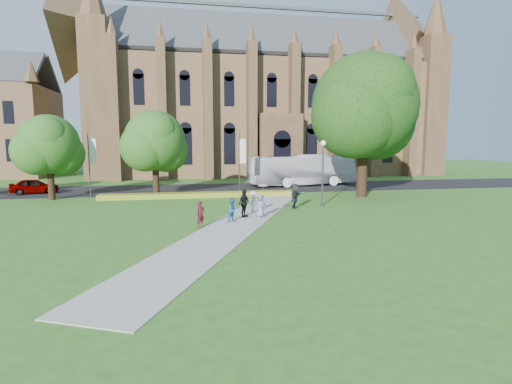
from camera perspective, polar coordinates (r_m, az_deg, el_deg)
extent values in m
plane|color=#2D5F1C|center=(24.61, -2.04, -4.83)|extent=(160.00, 160.00, 0.00)
cube|color=black|center=(44.25, -5.82, 0.51)|extent=(160.00, 10.00, 0.02)
cube|color=#B2B2A8|center=(25.58, -2.37, -4.32)|extent=(15.58, 28.54, 0.04)
cube|color=#A99621|center=(37.37, -8.04, -0.42)|extent=(18.00, 1.40, 0.45)
cube|color=brown|center=(65.32, 1.55, 10.14)|extent=(52.00, 16.00, 17.00)
cube|color=brown|center=(58.13, -21.78, 11.99)|extent=(3.50, 3.50, 21.00)
cube|color=brown|center=(68.56, 23.75, 11.08)|extent=(3.50, 3.50, 21.00)
cone|color=brown|center=(71.04, 24.37, 22.40)|extent=(3.60, 3.60, 7.00)
cube|color=brown|center=(56.46, 3.44, 6.54)|extent=(6.00, 2.50, 9.00)
cylinder|color=#38383D|center=(32.36, 9.49, 2.26)|extent=(0.14, 0.14, 4.80)
sphere|color=white|center=(32.25, 9.58, 6.91)|extent=(0.44, 0.44, 0.44)
cylinder|color=#38383D|center=(32.64, 9.40, -1.81)|extent=(0.36, 0.36, 0.15)
cylinder|color=#332114|center=(38.57, 14.96, 4.23)|extent=(0.96, 0.96, 6.60)
sphere|color=black|center=(38.67, 15.21, 11.80)|extent=(9.60, 9.60, 9.60)
cylinder|color=#332114|center=(39.66, -27.26, 1.76)|extent=(0.56, 0.56, 3.85)
sphere|color=#1A4A16|center=(39.53, -27.50, 6.06)|extent=(5.20, 5.20, 5.20)
cylinder|color=#332114|center=(38.52, -14.13, 2.41)|extent=(0.60, 0.60, 4.12)
sphere|color=#1A4A16|center=(38.40, -14.27, 7.16)|extent=(5.60, 5.60, 5.60)
cylinder|color=#38383D|center=(39.46, -2.40, 4.09)|extent=(0.10, 0.10, 6.00)
cube|color=white|center=(39.46, -1.91, 5.84)|extent=(0.60, 0.02, 2.40)
cylinder|color=#38383D|center=(39.99, -22.73, 3.59)|extent=(0.10, 0.10, 6.00)
cube|color=white|center=(39.87, -22.32, 5.32)|extent=(0.60, 0.02, 2.40)
imported|color=silver|center=(47.08, 6.61, 3.13)|extent=(13.32, 5.04, 3.62)
imported|color=gray|center=(45.15, -29.11, 0.73)|extent=(4.62, 2.61, 1.48)
imported|color=#4C111E|center=(23.98, -7.95, -3.18)|extent=(0.69, 0.66, 1.59)
imported|color=#1A5986|center=(25.51, -3.31, -2.56)|extent=(0.94, 0.90, 1.53)
imported|color=silver|center=(28.70, -0.37, -1.43)|extent=(1.13, 1.11, 1.56)
imported|color=black|center=(27.01, -1.72, -1.60)|extent=(1.09, 1.15, 1.91)
imported|color=slate|center=(26.96, 0.67, -1.96)|extent=(0.89, 0.72, 1.59)
imported|color=#2A2D32|center=(30.74, 5.55, -0.56)|extent=(1.44, 1.79, 1.91)
imported|color=#D999B7|center=(26.94, 1.00, 0.39)|extent=(0.80, 0.80, 0.61)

